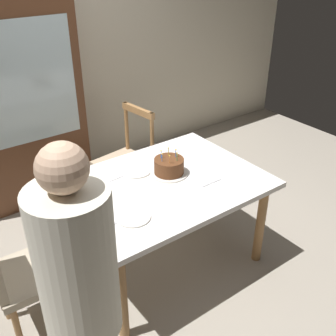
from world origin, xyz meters
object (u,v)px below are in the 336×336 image
birthday_cake (169,167)px  plate_far_side (136,171)px  chair_spindle_back (126,162)px  chair_upholstered (14,269)px  china_cabinet (18,105)px  plate_near_celebrant (133,217)px  person_celebrant (82,300)px  dining_table (162,192)px

birthday_cake → plate_far_side: birthday_cake is taller
chair_spindle_back → chair_upholstered: 1.56m
plate_far_side → chair_upholstered: 1.09m
birthday_cake → chair_spindle_back: bearing=83.7°
plate_far_side → chair_spindle_back: 0.73m
plate_far_side → china_cabinet: 1.40m
chair_spindle_back → chair_upholstered: bearing=-146.5°
chair_upholstered → plate_near_celebrant: bearing=-17.8°
chair_upholstered → person_celebrant: 0.95m
plate_near_celebrant → china_cabinet: (-0.08, 1.80, 0.21)m
plate_near_celebrant → plate_far_side: 0.58m
plate_far_side → dining_table: bearing=-73.2°
birthday_cake → person_celebrant: size_ratio=0.17×
plate_far_side → chair_spindle_back: size_ratio=0.23×
birthday_cake → plate_near_celebrant: size_ratio=1.27×
chair_spindle_back → person_celebrant: bearing=-125.5°
chair_spindle_back → plate_near_celebrant: bearing=-118.4°
plate_near_celebrant → plate_far_side: size_ratio=1.00×
birthday_cake → chair_upholstered: chair_upholstered is taller
dining_table → plate_far_side: bearing=106.8°
plate_far_side → person_celebrant: person_celebrant is taller
chair_upholstered → plate_far_side: bearing=13.5°
birthday_cake → plate_near_celebrant: bearing=-148.8°
plate_near_celebrant → chair_spindle_back: 1.27m
birthday_cake → chair_upholstered: bearing=-176.4°
chair_spindle_back → person_celebrant: size_ratio=0.57×
plate_near_celebrant → china_cabinet: 1.81m
plate_near_celebrant → birthday_cake: bearing=31.2°
chair_spindle_back → person_celebrant: (-1.21, -1.70, 0.50)m
plate_far_side → chair_spindle_back: chair_spindle_back is taller
chair_spindle_back → person_celebrant: 2.15m
chair_spindle_back → china_cabinet: china_cabinet is taller
dining_table → chair_upholstered: (-1.11, -0.01, -0.12)m
person_celebrant → chair_upholstered: bearing=96.1°
person_celebrant → china_cabinet: size_ratio=0.88×
china_cabinet → birthday_cake: bearing=-68.5°
plate_near_celebrant → china_cabinet: bearing=92.7°
chair_upholstered → person_celebrant: (0.09, -0.84, 0.43)m
dining_table → chair_upholstered: size_ratio=1.51×
birthday_cake → china_cabinet: size_ratio=0.15×
plate_far_side → china_cabinet: size_ratio=0.12×
birthday_cake → person_celebrant: (-1.13, -0.92, 0.16)m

